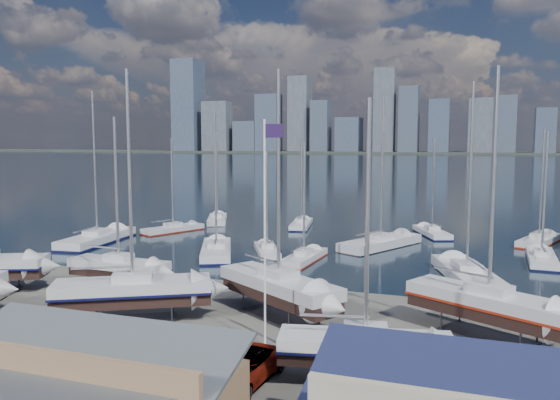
% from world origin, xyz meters
% --- Properties ---
extents(ground, '(1400.00, 1400.00, 0.00)m').
position_xyz_m(ground, '(0.00, -10.00, 0.00)').
color(ground, '#605E59').
rests_on(ground, ground).
extents(water, '(1400.00, 600.00, 0.40)m').
position_xyz_m(water, '(0.00, 300.00, -0.15)').
color(water, '#182839').
rests_on(water, ground).
extents(far_shore, '(1400.00, 80.00, 2.20)m').
position_xyz_m(far_shore, '(0.00, 560.00, 1.10)').
color(far_shore, '#2D332D').
rests_on(far_shore, ground).
extents(skyline, '(639.14, 43.80, 107.69)m').
position_xyz_m(skyline, '(-7.83, 553.76, 39.09)').
color(skyline, '#475166').
rests_on(skyline, far_shore).
extents(sailboat_cradle_2, '(8.38, 2.70, 13.70)m').
position_xyz_m(sailboat_cradle_2, '(-11.73, -5.84, 1.96)').
color(sailboat_cradle_2, '#2D2D33').
rests_on(sailboat_cradle_2, ground).
extents(sailboat_cradle_3, '(10.24, 7.35, 16.33)m').
position_xyz_m(sailboat_cradle_3, '(-6.33, -11.90, 2.09)').
color(sailboat_cradle_3, '#2D2D33').
rests_on(sailboat_cradle_3, ground).
extents(sailboat_cradle_4, '(10.01, 7.86, 16.44)m').
position_xyz_m(sailboat_cradle_4, '(2.35, -7.89, 2.10)').
color(sailboat_cradle_4, '#2D2D33').
rests_on(sailboat_cradle_4, ground).
extents(sailboat_cradle_5, '(8.72, 4.06, 13.78)m').
position_xyz_m(sailboat_cradle_5, '(9.71, -16.39, 1.96)').
color(sailboat_cradle_5, '#2D2D33').
rests_on(sailboat_cradle_5, ground).
extents(sailboat_cradle_6, '(10.11, 7.27, 16.14)m').
position_xyz_m(sailboat_cradle_6, '(15.55, -7.37, 2.08)').
color(sailboat_cradle_6, '#2D2D33').
rests_on(sailboat_cradle_6, ground).
extents(sailboat_moored_0, '(4.71, 12.61, 18.42)m').
position_xyz_m(sailboat_moored_0, '(-26.59, 10.88, 0.31)').
color(sailboat_moored_0, black).
rests_on(sailboat_moored_0, water).
extents(sailboat_moored_1, '(5.76, 8.84, 12.88)m').
position_xyz_m(sailboat_moored_1, '(-22.27, 20.77, 0.31)').
color(sailboat_moored_1, black).
rests_on(sailboat_moored_1, water).
extents(sailboat_moored_2, '(5.94, 9.41, 13.81)m').
position_xyz_m(sailboat_moored_2, '(-20.56, 30.59, 0.32)').
color(sailboat_moored_2, black).
rests_on(sailboat_moored_2, water).
extents(sailboat_moored_3, '(7.05, 10.91, 15.87)m').
position_xyz_m(sailboat_moored_3, '(-10.48, 9.25, 0.31)').
color(sailboat_moored_3, black).
rests_on(sailboat_moored_3, water).
extents(sailboat_moored_4, '(5.26, 7.66, 11.35)m').
position_xyz_m(sailboat_moored_4, '(-5.71, 11.61, 0.33)').
color(sailboat_moored_4, black).
rests_on(sailboat_moored_4, water).
extents(sailboat_moored_5, '(3.96, 8.98, 12.98)m').
position_xyz_m(sailboat_moored_5, '(-7.53, 30.21, 0.31)').
color(sailboat_moored_5, black).
rests_on(sailboat_moored_5, water).
extents(sailboat_moored_6, '(2.84, 8.39, 12.34)m').
position_xyz_m(sailboat_moored_6, '(-0.92, 9.21, 0.31)').
color(sailboat_moored_6, black).
rests_on(sailboat_moored_6, water).
extents(sailboat_moored_7, '(8.17, 11.89, 17.62)m').
position_xyz_m(sailboat_moored_7, '(5.17, 18.84, 0.32)').
color(sailboat_moored_7, black).
rests_on(sailboat_moored_7, water).
extents(sailboat_moored_8, '(5.51, 8.92, 12.93)m').
position_xyz_m(sailboat_moored_8, '(10.10, 29.00, 0.31)').
color(sailboat_moored_8, black).
rests_on(sailboat_moored_8, water).
extents(sailboat_moored_9, '(6.48, 12.05, 17.53)m').
position_xyz_m(sailboat_moored_9, '(14.32, 6.70, 0.32)').
color(sailboat_moored_9, black).
rests_on(sailboat_moored_9, water).
extents(sailboat_moored_10, '(2.94, 9.11, 13.46)m').
position_xyz_m(sailboat_moored_10, '(21.25, 16.36, 0.31)').
color(sailboat_moored_10, black).
rests_on(sailboat_moored_10, water).
extents(sailboat_moored_11, '(5.90, 9.60, 13.90)m').
position_xyz_m(sailboat_moored_11, '(22.21, 26.96, 0.31)').
color(sailboat_moored_11, black).
rests_on(sailboat_moored_11, water).
extents(car_a, '(1.66, 3.93, 1.33)m').
position_xyz_m(car_a, '(-9.82, -18.22, 0.66)').
color(car_a, gray).
rests_on(car_a, ground).
extents(car_b, '(4.29, 2.57, 1.33)m').
position_xyz_m(car_b, '(-4.71, -21.34, 0.67)').
color(car_b, gray).
rests_on(car_b, ground).
extents(car_c, '(3.19, 5.91, 1.57)m').
position_xyz_m(car_c, '(3.95, -18.11, 0.79)').
color(car_c, gray).
rests_on(car_c, ground).
extents(flagpole, '(1.15, 0.12, 13.03)m').
position_xyz_m(flagpole, '(3.39, -12.99, 7.57)').
color(flagpole, white).
rests_on(flagpole, ground).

